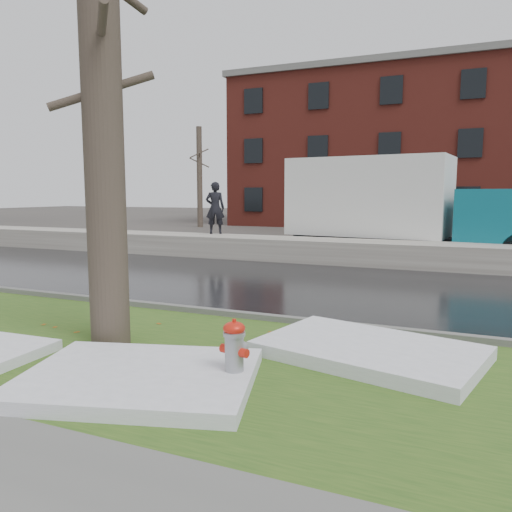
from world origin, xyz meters
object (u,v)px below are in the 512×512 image
at_px(tree, 102,96).
at_px(worker, 215,208).
at_px(fire_hydrant, 235,349).
at_px(box_truck, 400,205).

height_order(tree, worker, tree).
bearing_deg(tree, fire_hydrant, -16.48).
distance_m(box_truck, worker, 6.52).
xyz_separation_m(fire_hydrant, box_truck, (0.19, 12.76, 1.38)).
relative_size(tree, box_truck, 0.67).
bearing_deg(box_truck, tree, -95.40).
distance_m(fire_hydrant, worker, 12.79).
xyz_separation_m(tree, worker, (-3.78, 10.47, -1.86)).
bearing_deg(tree, worker, 109.87).
bearing_deg(box_truck, worker, -159.32).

